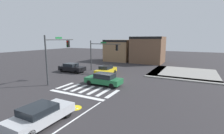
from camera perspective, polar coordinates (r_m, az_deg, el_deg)
The scene contains 12 objects.
ground_plane at distance 22.17m, azimuth -1.97°, elevation -4.72°, with size 120.00×120.00×0.00m, color #302D30.
crosswalk_near at distance 18.53m, azimuth -8.83°, elevation -7.79°, with size 6.92×2.79×0.01m.
lane_markings at distance 12.49m, azimuth -28.38°, elevation -17.99°, with size 6.80×24.25×0.01m.
bike_detector_marking at distance 14.05m, azimuth -12.96°, elevation -13.84°, with size 1.14×1.14×0.01m.
curb_corner_northeast at distance 28.74m, azimuth 22.73°, elevation -1.95°, with size 10.00×10.60×0.15m.
storefront_row at distance 40.13m, azimuth 8.11°, elevation 5.96°, with size 14.05×6.39×6.08m.
traffic_signal_southwest at distance 21.83m, azimuth -18.93°, elevation 5.45°, with size 0.32×4.96×6.02m.
traffic_signal_northwest at distance 27.90m, azimuth -3.46°, elevation 5.87°, with size 5.89×0.32×5.30m.
car_silver at distance 12.02m, azimuth -23.74°, elevation -15.10°, with size 1.93×4.41×1.35m.
car_black at distance 28.42m, azimuth -13.98°, elevation -0.23°, with size 4.56×1.89×1.48m.
car_yellow at distance 25.52m, azimuth -2.14°, elevation -1.11°, with size 1.74×4.35×1.45m.
car_green at distance 19.80m, azimuth -2.89°, elevation -4.28°, with size 4.52×1.84×1.49m.
Camera 1 is at (10.49, -18.72, 5.61)m, focal length 25.96 mm.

